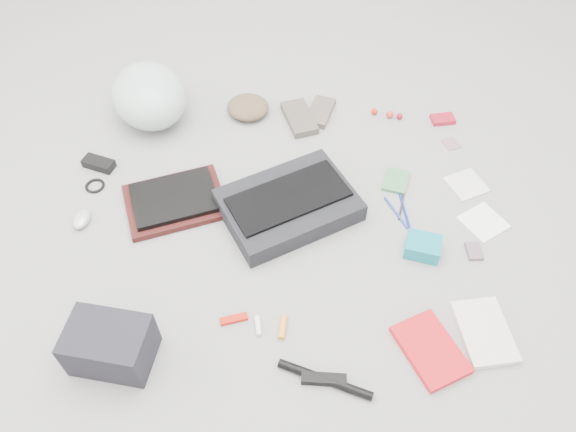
{
  "coord_description": "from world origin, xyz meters",
  "views": [
    {
      "loc": [
        -0.05,
        -1.21,
        1.54
      ],
      "look_at": [
        0.0,
        0.0,
        0.05
      ],
      "focal_mm": 35.0,
      "sensor_mm": 36.0,
      "label": 1
    }
  ],
  "objects_px": {
    "accordion_wallet": "(423,247)",
    "bike_helmet": "(149,95)",
    "messenger_bag": "(289,205)",
    "book_red": "(430,350)",
    "laptop": "(174,198)",
    "camera_bag": "(110,345)"
  },
  "relations": [
    {
      "from": "camera_bag",
      "to": "book_red",
      "type": "relative_size",
      "value": 1.04
    },
    {
      "from": "messenger_bag",
      "to": "book_red",
      "type": "relative_size",
      "value": 2.02
    },
    {
      "from": "accordion_wallet",
      "to": "book_red",
      "type": "bearing_deg",
      "value": -78.95
    },
    {
      "from": "laptop",
      "to": "book_red",
      "type": "height_order",
      "value": "laptop"
    },
    {
      "from": "bike_helmet",
      "to": "accordion_wallet",
      "type": "relative_size",
      "value": 3.17
    },
    {
      "from": "accordion_wallet",
      "to": "bike_helmet",
      "type": "bearing_deg",
      "value": 161.32
    },
    {
      "from": "bike_helmet",
      "to": "book_red",
      "type": "height_order",
      "value": "bike_helmet"
    },
    {
      "from": "accordion_wallet",
      "to": "laptop",
      "type": "bearing_deg",
      "value": -178.23
    },
    {
      "from": "messenger_bag",
      "to": "accordion_wallet",
      "type": "xyz_separation_m",
      "value": [
        0.44,
        -0.19,
        -0.01
      ]
    },
    {
      "from": "bike_helmet",
      "to": "book_red",
      "type": "relative_size",
      "value": 1.63
    },
    {
      "from": "laptop",
      "to": "accordion_wallet",
      "type": "xyz_separation_m",
      "value": [
        0.84,
        -0.25,
        -0.01
      ]
    },
    {
      "from": "book_red",
      "to": "bike_helmet",
      "type": "bearing_deg",
      "value": 107.85
    },
    {
      "from": "messenger_bag",
      "to": "bike_helmet",
      "type": "height_order",
      "value": "bike_helmet"
    },
    {
      "from": "laptop",
      "to": "camera_bag",
      "type": "height_order",
      "value": "camera_bag"
    },
    {
      "from": "laptop",
      "to": "accordion_wallet",
      "type": "height_order",
      "value": "accordion_wallet"
    },
    {
      "from": "laptop",
      "to": "book_red",
      "type": "relative_size",
      "value": 1.33
    },
    {
      "from": "camera_bag",
      "to": "book_red",
      "type": "distance_m",
      "value": 0.92
    },
    {
      "from": "messenger_bag",
      "to": "book_red",
      "type": "xyz_separation_m",
      "value": [
        0.39,
        -0.55,
        -0.03
      ]
    },
    {
      "from": "messenger_bag",
      "to": "accordion_wallet",
      "type": "relative_size",
      "value": 3.93
    },
    {
      "from": "messenger_bag",
      "to": "accordion_wallet",
      "type": "distance_m",
      "value": 0.48
    },
    {
      "from": "laptop",
      "to": "bike_helmet",
      "type": "xyz_separation_m",
      "value": [
        -0.13,
        0.48,
        0.07
      ]
    },
    {
      "from": "bike_helmet",
      "to": "accordion_wallet",
      "type": "xyz_separation_m",
      "value": [
        0.97,
        -0.73,
        -0.08
      ]
    }
  ]
}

